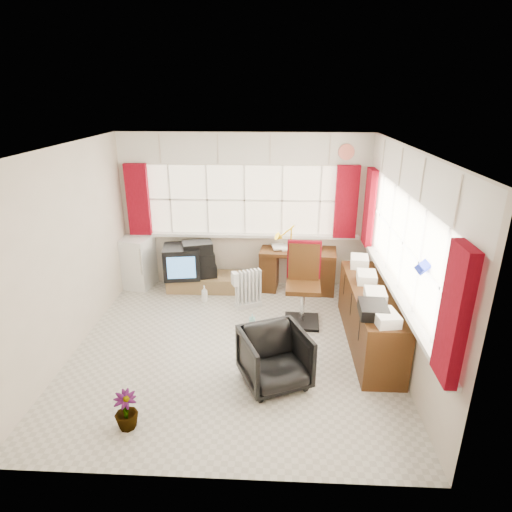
{
  "coord_description": "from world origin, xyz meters",
  "views": [
    {
      "loc": [
        0.52,
        -4.69,
        3.07
      ],
      "look_at": [
        0.25,
        0.55,
        1.05
      ],
      "focal_mm": 30.0,
      "sensor_mm": 36.0,
      "label": 1
    }
  ],
  "objects_px": {
    "credenza": "(370,316)",
    "tv_bench": "(211,282)",
    "office_chair": "(275,358)",
    "desk_lamp": "(291,234)",
    "task_chair": "(303,280)",
    "crt_tv": "(182,262)",
    "mini_fridge": "(136,262)",
    "radiator": "(248,292)",
    "desk": "(298,267)"
  },
  "relations": [
    {
      "from": "task_chair",
      "to": "credenza",
      "type": "xyz_separation_m",
      "value": [
        0.82,
        -0.58,
        -0.22
      ]
    },
    {
      "from": "task_chair",
      "to": "radiator",
      "type": "relative_size",
      "value": 1.94
    },
    {
      "from": "desk",
      "to": "credenza",
      "type": "relative_size",
      "value": 0.63
    },
    {
      "from": "desk",
      "to": "credenza",
      "type": "xyz_separation_m",
      "value": [
        0.85,
        -1.6,
        0.0
      ]
    },
    {
      "from": "desk_lamp",
      "to": "credenza",
      "type": "height_order",
      "value": "desk_lamp"
    },
    {
      "from": "tv_bench",
      "to": "task_chair",
      "type": "bearing_deg",
      "value": -32.77
    },
    {
      "from": "desk",
      "to": "office_chair",
      "type": "relative_size",
      "value": 1.79
    },
    {
      "from": "mini_fridge",
      "to": "credenza",
      "type": "bearing_deg",
      "value": -24.39
    },
    {
      "from": "crt_tv",
      "to": "tv_bench",
      "type": "bearing_deg",
      "value": 9.61
    },
    {
      "from": "credenza",
      "to": "tv_bench",
      "type": "bearing_deg",
      "value": 146.3
    },
    {
      "from": "credenza",
      "to": "tv_bench",
      "type": "xyz_separation_m",
      "value": [
        -2.28,
        1.52,
        -0.27
      ]
    },
    {
      "from": "office_chair",
      "to": "tv_bench",
      "type": "height_order",
      "value": "office_chair"
    },
    {
      "from": "radiator",
      "to": "crt_tv",
      "type": "xyz_separation_m",
      "value": [
        -1.1,
        0.52,
        0.27
      ]
    },
    {
      "from": "desk",
      "to": "radiator",
      "type": "xyz_separation_m",
      "value": [
        -0.77,
        -0.68,
        -0.15
      ]
    },
    {
      "from": "task_chair",
      "to": "office_chair",
      "type": "xyz_separation_m",
      "value": [
        -0.38,
        -1.47,
        -0.29
      ]
    },
    {
      "from": "radiator",
      "to": "mini_fridge",
      "type": "bearing_deg",
      "value": 160.42
    },
    {
      "from": "tv_bench",
      "to": "mini_fridge",
      "type": "distance_m",
      "value": 1.29
    },
    {
      "from": "desk_lamp",
      "to": "office_chair",
      "type": "bearing_deg",
      "value": -95.49
    },
    {
      "from": "tv_bench",
      "to": "mini_fridge",
      "type": "bearing_deg",
      "value": 176.35
    },
    {
      "from": "desk",
      "to": "radiator",
      "type": "bearing_deg",
      "value": -138.45
    },
    {
      "from": "task_chair",
      "to": "crt_tv",
      "type": "distance_m",
      "value": 2.09
    },
    {
      "from": "office_chair",
      "to": "credenza",
      "type": "xyz_separation_m",
      "value": [
        1.21,
        0.88,
        0.07
      ]
    },
    {
      "from": "mini_fridge",
      "to": "desk_lamp",
      "type": "bearing_deg",
      "value": -3.45
    },
    {
      "from": "desk",
      "to": "task_chair",
      "type": "distance_m",
      "value": 1.04
    },
    {
      "from": "crt_tv",
      "to": "office_chair",
      "type": "bearing_deg",
      "value": -56.94
    },
    {
      "from": "task_chair",
      "to": "mini_fridge",
      "type": "height_order",
      "value": "task_chair"
    },
    {
      "from": "credenza",
      "to": "desk_lamp",
      "type": "bearing_deg",
      "value": 124.17
    },
    {
      "from": "tv_bench",
      "to": "radiator",
      "type": "bearing_deg",
      "value": -42.26
    },
    {
      "from": "desk_lamp",
      "to": "tv_bench",
      "type": "distance_m",
      "value": 1.57
    },
    {
      "from": "desk",
      "to": "credenza",
      "type": "height_order",
      "value": "credenza"
    },
    {
      "from": "office_chair",
      "to": "credenza",
      "type": "relative_size",
      "value": 0.35
    },
    {
      "from": "desk_lamp",
      "to": "tv_bench",
      "type": "xyz_separation_m",
      "value": [
        -1.3,
        0.07,
        -0.88
      ]
    },
    {
      "from": "credenza",
      "to": "mini_fridge",
      "type": "bearing_deg",
      "value": 155.61
    },
    {
      "from": "task_chair",
      "to": "mini_fridge",
      "type": "xyz_separation_m",
      "value": [
        -2.7,
        1.02,
        -0.19
      ]
    },
    {
      "from": "task_chair",
      "to": "tv_bench",
      "type": "bearing_deg",
      "value": 147.23
    },
    {
      "from": "desk_lamp",
      "to": "crt_tv",
      "type": "distance_m",
      "value": 1.81
    },
    {
      "from": "office_chair",
      "to": "tv_bench",
      "type": "distance_m",
      "value": 2.64
    },
    {
      "from": "office_chair",
      "to": "tv_bench",
      "type": "xyz_separation_m",
      "value": [
        -1.07,
        2.4,
        -0.2
      ]
    },
    {
      "from": "office_chair",
      "to": "mini_fridge",
      "type": "height_order",
      "value": "mini_fridge"
    },
    {
      "from": "mini_fridge",
      "to": "crt_tv",
      "type": "bearing_deg",
      "value": -10.86
    },
    {
      "from": "task_chair",
      "to": "tv_bench",
      "type": "relative_size",
      "value": 0.82
    },
    {
      "from": "desk_lamp",
      "to": "tv_bench",
      "type": "relative_size",
      "value": 0.32
    },
    {
      "from": "task_chair",
      "to": "desk_lamp",
      "type": "bearing_deg",
      "value": 100.31
    },
    {
      "from": "radiator",
      "to": "tv_bench",
      "type": "bearing_deg",
      "value": 137.74
    },
    {
      "from": "office_chair",
      "to": "credenza",
      "type": "height_order",
      "value": "credenza"
    },
    {
      "from": "desk_lamp",
      "to": "office_chair",
      "type": "relative_size",
      "value": 0.64
    },
    {
      "from": "desk_lamp",
      "to": "mini_fridge",
      "type": "height_order",
      "value": "desk_lamp"
    },
    {
      "from": "tv_bench",
      "to": "desk",
      "type": "bearing_deg",
      "value": 3.21
    },
    {
      "from": "desk",
      "to": "mini_fridge",
      "type": "xyz_separation_m",
      "value": [
        -2.68,
        -0.0,
        0.04
      ]
    },
    {
      "from": "crt_tv",
      "to": "desk_lamp",
      "type": "bearing_deg",
      "value": 0.04
    }
  ]
}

